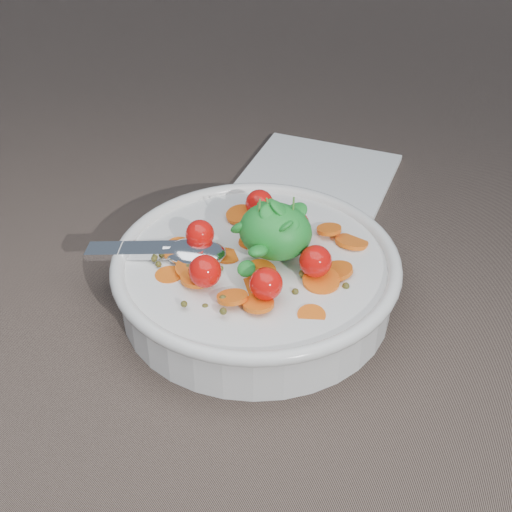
% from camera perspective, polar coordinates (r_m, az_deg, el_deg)
% --- Properties ---
extents(ground, '(6.00, 6.00, 0.00)m').
position_cam_1_polar(ground, '(0.64, -1.88, -4.48)').
color(ground, brown).
rests_on(ground, ground).
extents(bowl, '(0.27, 0.25, 0.11)m').
position_cam_1_polar(bowl, '(0.63, 0.01, -1.57)').
color(bowl, white).
rests_on(bowl, ground).
extents(napkin, '(0.17, 0.15, 0.01)m').
position_cam_1_polar(napkin, '(0.84, 5.09, 6.63)').
color(napkin, white).
rests_on(napkin, ground).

